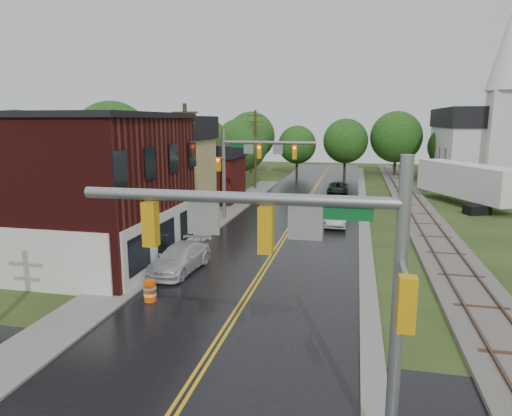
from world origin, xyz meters
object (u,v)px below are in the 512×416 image
(tree_left_b, at_px, (113,144))
(semi_trailer, at_px, (467,181))
(tree_left_e, at_px, (242,146))
(tree_left_a, at_px, (20,158))
(brick_building, at_px, (48,187))
(utility_pole_b, at_px, (186,167))
(utility_pole_c, at_px, (255,148))
(tree_left_c, at_px, (185,152))
(church, at_px, (485,137))
(sedan_silver, at_px, (336,216))
(pickup_white, at_px, (180,259))
(construction_barrel, at_px, (150,291))
(traffic_signal_near, at_px, (299,255))
(suv_dark, at_px, (338,188))
(traffic_signal_far, at_px, (250,158))

(tree_left_b, height_order, semi_trailer, tree_left_b)
(tree_left_e, bearing_deg, tree_left_a, -114.62)
(brick_building, bearing_deg, utility_pole_b, 50.93)
(tree_left_b, bearing_deg, tree_left_a, -101.31)
(brick_building, bearing_deg, utility_pole_c, 78.91)
(tree_left_c, xyz_separation_m, tree_left_e, (5.00, 6.00, 0.30))
(church, relative_size, sedan_silver, 4.36)
(pickup_white, relative_size, construction_barrel, 4.99)
(utility_pole_b, height_order, tree_left_c, utility_pole_b)
(pickup_white, bearing_deg, tree_left_c, 115.77)
(brick_building, relative_size, tree_left_c, 1.87)
(traffic_signal_near, bearing_deg, suv_dark, 90.97)
(construction_barrel, bearing_deg, traffic_signal_far, 88.06)
(tree_left_b, bearing_deg, semi_trailer, 10.75)
(tree_left_b, bearing_deg, utility_pole_b, -41.86)
(tree_left_a, bearing_deg, suv_dark, 41.71)
(traffic_signal_far, bearing_deg, construction_barrel, -91.94)
(brick_building, relative_size, tree_left_e, 1.75)
(tree_left_e, bearing_deg, utility_pole_b, -85.10)
(church, relative_size, tree_left_b, 2.06)
(traffic_signal_near, bearing_deg, semi_trailer, 72.55)
(utility_pole_b, relative_size, tree_left_b, 0.93)
(tree_left_c, relative_size, tree_left_e, 0.94)
(tree_left_b, bearing_deg, construction_barrel, -57.78)
(traffic_signal_far, height_order, utility_pole_c, utility_pole_c)
(utility_pole_b, bearing_deg, sedan_silver, 25.50)
(utility_pole_c, relative_size, construction_barrel, 9.35)
(tree_left_e, relative_size, construction_barrel, 8.48)
(construction_barrel, bearing_deg, utility_pole_c, 94.63)
(church, bearing_deg, traffic_signal_near, -107.72)
(church, relative_size, traffic_signal_far, 2.72)
(church, distance_m, pickup_white, 46.72)
(utility_pole_c, xyz_separation_m, tree_left_a, (-13.05, -22.10, 0.39))
(sedan_silver, bearing_deg, pickup_white, -121.93)
(tree_left_e, distance_m, suv_dark, 12.94)
(tree_left_e, height_order, suv_dark, tree_left_e)
(traffic_signal_near, bearing_deg, tree_left_e, 105.68)
(church, distance_m, utility_pole_c, 28.54)
(semi_trailer, relative_size, construction_barrel, 12.71)
(tree_left_a, relative_size, sedan_silver, 1.89)
(traffic_signal_far, bearing_deg, sedan_silver, -1.72)
(utility_pole_b, relative_size, sedan_silver, 1.96)
(semi_trailer, bearing_deg, church, 71.67)
(traffic_signal_near, relative_size, tree_left_e, 0.90)
(utility_pole_c, distance_m, semi_trailer, 22.54)
(utility_pole_b, bearing_deg, tree_left_c, 111.49)
(brick_building, xyz_separation_m, tree_left_e, (3.64, 30.90, 0.66))
(semi_trailer, bearing_deg, tree_left_b, -169.25)
(tree_left_b, distance_m, tree_left_c, 9.03)
(tree_left_e, height_order, sedan_silver, tree_left_e)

